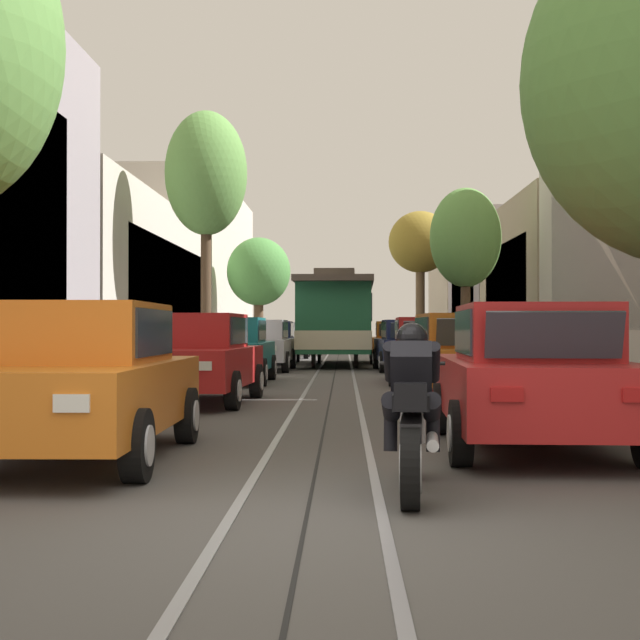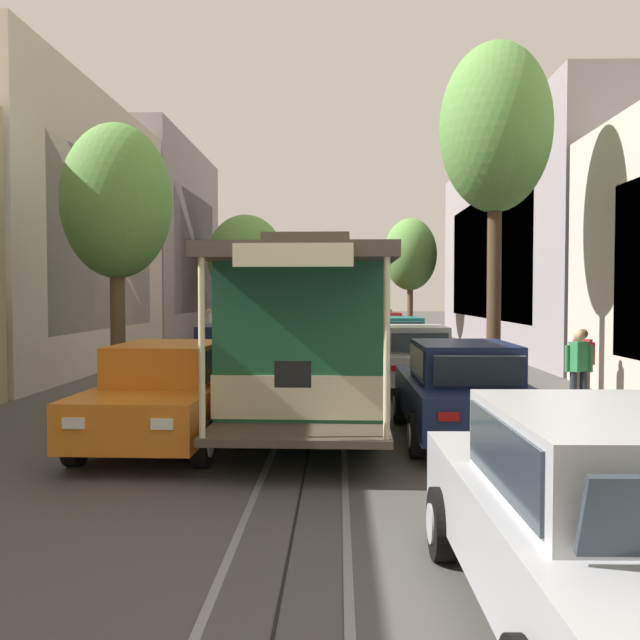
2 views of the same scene
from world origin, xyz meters
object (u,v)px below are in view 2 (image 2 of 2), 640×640
at_px(parked_car_orange_second_right, 272,331).
at_px(parked_car_orange_fifth_right, 166,394).
at_px(parked_car_silver_fourth_left, 414,357).
at_px(pedestrian_crossing_far, 582,360).
at_px(parked_car_teal_mid_left, 398,340).
at_px(parked_car_red_mid_right, 259,340).
at_px(street_tree_kerb_right_second, 117,203).
at_px(fire_hydrant, 247,335).
at_px(pedestrian_on_left_pavement, 579,366).
at_px(street_tree_kerb_right_near, 246,258).
at_px(parked_car_red_second_left, 383,331).
at_px(street_tree_kerb_left_near, 410,255).
at_px(cable_car_trolley, 315,331).
at_px(parked_car_silver_sixth_left, 606,522).
at_px(parked_car_red_near_right, 285,324).
at_px(motorcycle_with_rider, 316,325).
at_px(pedestrian_on_right_pavement, 209,324).
at_px(parked_car_navy_fourth_right, 230,357).
at_px(parked_car_navy_fifth_left, 462,390).
at_px(parked_car_orange_near_left, 376,324).
at_px(street_tree_kerb_left_second, 495,131).

xyz_separation_m(parked_car_orange_second_right, parked_car_orange_fifth_right, (-0.15, 18.32, 0.00)).
height_order(parked_car_silver_fourth_left, pedestrian_crossing_far, same).
height_order(parked_car_teal_mid_left, parked_car_red_mid_right, same).
relative_size(parked_car_red_mid_right, parked_car_orange_fifth_right, 1.00).
distance_m(street_tree_kerb_right_second, fire_hydrant, 18.10).
distance_m(parked_car_teal_mid_left, pedestrian_on_left_pavement, 9.97).
relative_size(street_tree_kerb_right_near, street_tree_kerb_right_second, 1.06).
xyz_separation_m(parked_car_red_second_left, street_tree_kerb_right_near, (6.60, -5.44, 3.37)).
relative_size(street_tree_kerb_left_near, cable_car_trolley, 0.68).
height_order(parked_car_silver_sixth_left, parked_car_red_near_right, same).
xyz_separation_m(street_tree_kerb_left_near, street_tree_kerb_right_near, (8.40, 0.95, -0.21)).
bearing_deg(parked_car_red_mid_right, pedestrian_on_left_pavement, 127.82).
height_order(street_tree_kerb_right_second, cable_car_trolley, street_tree_kerb_right_second).
height_order(street_tree_kerb_left_near, cable_car_trolley, street_tree_kerb_left_near).
xyz_separation_m(motorcycle_with_rider, pedestrian_on_right_pavement, (4.97, 5.23, 0.30)).
height_order(parked_car_teal_mid_left, street_tree_kerb_left_near, street_tree_kerb_left_near).
xyz_separation_m(parked_car_red_near_right, parked_car_navy_fourth_right, (-0.06, 18.31, 0.00)).
bearing_deg(parked_car_red_mid_right, street_tree_kerb_right_second, 76.52).
bearing_deg(parked_car_red_second_left, street_tree_kerb_right_near, -39.48).
height_order(parked_car_navy_fifth_left, fire_hydrant, parked_car_navy_fifth_left).
relative_size(street_tree_kerb_right_near, motorcycle_with_rider, 3.20).
bearing_deg(motorcycle_with_rider, pedestrian_on_right_pavement, 46.45).
xyz_separation_m(parked_car_silver_sixth_left, street_tree_kerb_left_near, (-1.87, -30.94, 3.59)).
distance_m(parked_car_teal_mid_left, parked_car_orange_second_right, 7.45).
bearing_deg(fire_hydrant, parked_car_silver_fourth_left, 111.94).
bearing_deg(cable_car_trolley, pedestrian_on_left_pavement, -172.24).
bearing_deg(pedestrian_on_left_pavement, parked_car_orange_near_left, -82.91).
bearing_deg(parked_car_orange_near_left, parked_car_teal_mid_left, 90.31).
bearing_deg(street_tree_kerb_left_near, parked_car_red_second_left, 74.28).
bearing_deg(pedestrian_crossing_far, parked_car_orange_near_left, -80.46).
height_order(parked_car_teal_mid_left, parked_car_silver_fourth_left, same).
bearing_deg(parked_car_red_mid_right, parked_car_teal_mid_left, 179.38).
relative_size(parked_car_navy_fifth_left, motorcycle_with_rider, 2.19).
height_order(cable_car_trolley, pedestrian_on_right_pavement, cable_car_trolley).
height_order(parked_car_orange_fifth_right, fire_hydrant, parked_car_orange_fifth_right).
distance_m(parked_car_red_second_left, parked_car_silver_fourth_left, 12.29).
xyz_separation_m(cable_car_trolley, motorcycle_with_rider, (0.81, -24.94, -1.01)).
xyz_separation_m(parked_car_silver_fourth_left, parked_car_navy_fifth_left, (-0.13, 5.84, 0.00)).
xyz_separation_m(pedestrian_on_left_pavement, pedestrian_crossing_far, (-0.69, -1.75, -0.04)).
relative_size(parked_car_silver_sixth_left, fire_hydrant, 5.22).
bearing_deg(pedestrian_on_right_pavement, parked_car_red_near_right, -143.37).
relative_size(parked_car_red_near_right, cable_car_trolley, 0.48).
height_order(pedestrian_crossing_far, fire_hydrant, pedestrian_crossing_far).
distance_m(parked_car_silver_fourth_left, parked_car_navy_fourth_right, 4.57).
bearing_deg(street_tree_kerb_right_near, parked_car_red_near_right, -163.72).
relative_size(parked_car_silver_fourth_left, fire_hydrant, 5.22).
height_order(street_tree_kerb_left_second, pedestrian_on_left_pavement, street_tree_kerb_left_second).
distance_m(parked_car_navy_fourth_right, street_tree_kerb_left_near, 20.07).
bearing_deg(parked_car_navy_fourth_right, parked_car_navy_fifth_left, 128.85).
distance_m(parked_car_red_mid_right, fire_hydrant, 9.25).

